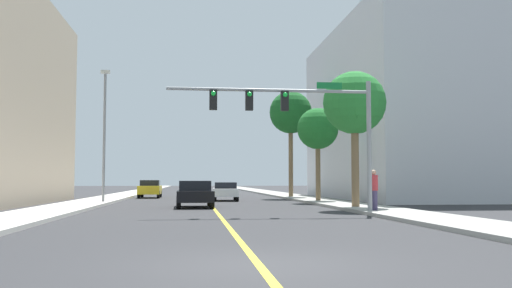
% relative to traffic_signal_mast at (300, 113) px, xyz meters
% --- Properties ---
extents(ground, '(192.00, 192.00, 0.00)m').
position_rel_traffic_signal_mast_xyz_m(ground, '(-3.39, 28.49, -4.27)').
color(ground, '#2D2D30').
extents(sidewalk_left, '(2.81, 168.00, 0.15)m').
position_rel_traffic_signal_mast_xyz_m(sidewalk_left, '(-10.81, 28.49, -4.20)').
color(sidewalk_left, beige).
rests_on(sidewalk_left, ground).
extents(sidewalk_right, '(2.81, 168.00, 0.15)m').
position_rel_traffic_signal_mast_xyz_m(sidewalk_right, '(4.03, 28.49, -4.20)').
color(sidewalk_right, '#9E9B93').
rests_on(sidewalk_right, ground).
extents(lane_marking_center, '(0.16, 144.00, 0.01)m').
position_rel_traffic_signal_mast_xyz_m(lane_marking_center, '(-3.39, 28.49, -4.27)').
color(lane_marking_center, yellow).
rests_on(lane_marking_center, ground).
extents(building_right_near, '(15.18, 22.30, 13.59)m').
position_rel_traffic_signal_mast_xyz_m(building_right_near, '(14.37, 19.60, 2.52)').
color(building_right_near, silver).
rests_on(building_right_near, ground).
extents(traffic_signal_mast, '(8.73, 0.36, 5.57)m').
position_rel_traffic_signal_mast_xyz_m(traffic_signal_mast, '(0.00, 0.00, 0.00)').
color(traffic_signal_mast, gray).
rests_on(traffic_signal_mast, sidewalk_right).
extents(street_lamp, '(0.56, 0.28, 8.12)m').
position_rel_traffic_signal_mast_xyz_m(street_lamp, '(-9.91, 11.90, 0.36)').
color(street_lamp, gray).
rests_on(street_lamp, sidewalk_left).
extents(palm_near, '(3.15, 3.15, 6.75)m').
position_rel_traffic_signal_mast_xyz_m(palm_near, '(3.55, 3.82, 0.99)').
color(palm_near, brown).
rests_on(palm_near, sidewalk_right).
extents(palm_mid, '(2.70, 2.70, 6.02)m').
position_rel_traffic_signal_mast_xyz_m(palm_mid, '(3.64, 12.41, 0.49)').
color(palm_mid, brown).
rests_on(palm_mid, sidewalk_right).
extents(palm_far, '(3.43, 3.43, 8.51)m').
position_rel_traffic_signal_mast_xyz_m(palm_far, '(3.40, 20.99, 2.59)').
color(palm_far, brown).
rests_on(palm_far, sidewalk_right).
extents(car_yellow, '(1.76, 4.09, 1.46)m').
position_rel_traffic_signal_mast_xyz_m(car_yellow, '(-7.94, 23.61, -3.52)').
color(car_yellow, gold).
rests_on(car_yellow, ground).
extents(car_black, '(1.97, 4.27, 1.42)m').
position_rel_traffic_signal_mast_xyz_m(car_black, '(-4.36, 6.93, -3.55)').
color(car_black, black).
rests_on(car_black, ground).
extents(car_white, '(1.85, 4.16, 1.30)m').
position_rel_traffic_signal_mast_xyz_m(car_white, '(-2.15, 16.44, -3.58)').
color(car_white, white).
rests_on(car_white, ground).
extents(pedestrian, '(0.38, 0.38, 1.75)m').
position_rel_traffic_signal_mast_xyz_m(pedestrian, '(3.31, 0.36, -3.25)').
color(pedestrian, '#3F3859').
rests_on(pedestrian, sidewalk_right).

